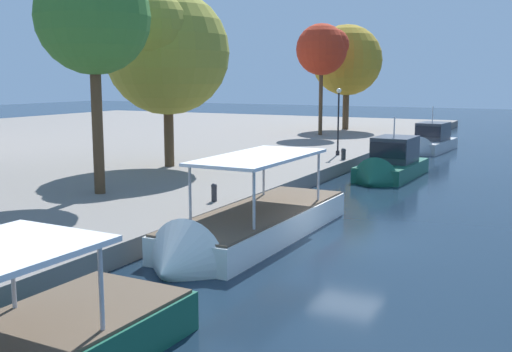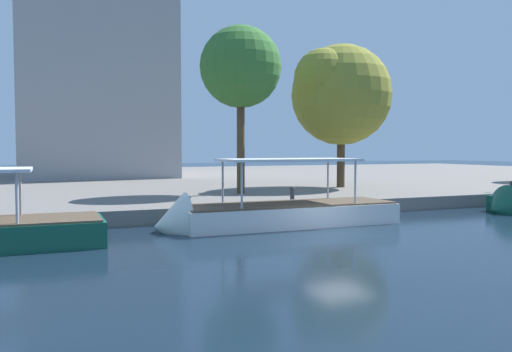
{
  "view_description": "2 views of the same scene",
  "coord_description": "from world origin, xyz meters",
  "px_view_note": "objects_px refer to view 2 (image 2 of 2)",
  "views": [
    {
      "loc": [
        -21.69,
        -7.18,
        6.11
      ],
      "look_at": [
        0.44,
        4.1,
        2.16
      ],
      "focal_mm": 43.33,
      "sensor_mm": 36.0,
      "label": 1
    },
    {
      "loc": [
        -11.93,
        -18.99,
        3.66
      ],
      "look_at": [
        -2.57,
        3.05,
        2.4
      ],
      "focal_mm": 36.85,
      "sensor_mm": 36.0,
      "label": 2
    }
  ],
  "objects_px": {
    "tree_2": "(243,67)",
    "mooring_bollard_1": "(292,193)",
    "mooring_bollard_0": "(512,186)",
    "tour_boat_2": "(268,217)",
    "tree_3": "(339,93)"
  },
  "relations": [
    {
      "from": "mooring_bollard_1",
      "to": "tree_2",
      "type": "relative_size",
      "value": 0.08
    },
    {
      "from": "mooring_bollard_0",
      "to": "tree_3",
      "type": "relative_size",
      "value": 0.07
    },
    {
      "from": "mooring_bollard_0",
      "to": "tree_2",
      "type": "distance_m",
      "value": 19.22
    },
    {
      "from": "mooring_bollard_0",
      "to": "tree_2",
      "type": "xyz_separation_m",
      "value": [
        -16.54,
        6.13,
        7.64
      ]
    },
    {
      "from": "tree_3",
      "to": "mooring_bollard_1",
      "type": "bearing_deg",
      "value": -134.87
    },
    {
      "from": "mooring_bollard_1",
      "to": "tree_3",
      "type": "distance_m",
      "value": 12.87
    },
    {
      "from": "mooring_bollard_0",
      "to": "tree_2",
      "type": "height_order",
      "value": "tree_2"
    },
    {
      "from": "mooring_bollard_1",
      "to": "tour_boat_2",
      "type": "bearing_deg",
      "value": -132.55
    },
    {
      "from": "mooring_bollard_0",
      "to": "tree_3",
      "type": "bearing_deg",
      "value": 134.5
    },
    {
      "from": "tour_boat_2",
      "to": "tree_3",
      "type": "height_order",
      "value": "tree_3"
    },
    {
      "from": "tree_3",
      "to": "mooring_bollard_0",
      "type": "bearing_deg",
      "value": -45.5
    },
    {
      "from": "tree_2",
      "to": "mooring_bollard_1",
      "type": "bearing_deg",
      "value": -84.12
    },
    {
      "from": "tour_boat_2",
      "to": "tree_2",
      "type": "xyz_separation_m",
      "value": [
        2.25,
        8.81,
        8.41
      ]
    },
    {
      "from": "mooring_bollard_1",
      "to": "tree_3",
      "type": "bearing_deg",
      "value": 45.13
    },
    {
      "from": "mooring_bollard_1",
      "to": "tree_2",
      "type": "distance_m",
      "value": 9.54
    }
  ]
}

